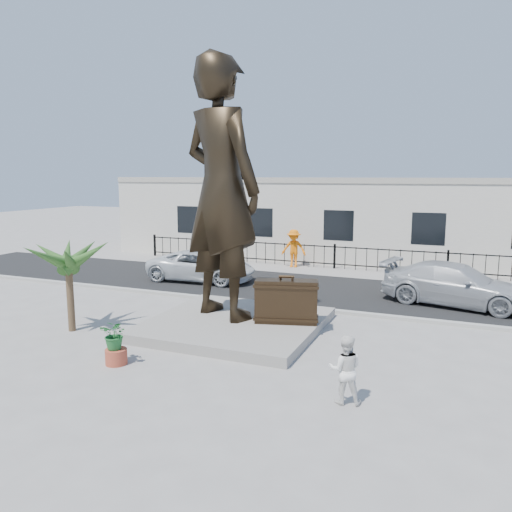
{
  "coord_description": "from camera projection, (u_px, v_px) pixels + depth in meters",
  "views": [
    {
      "loc": [
        5.88,
        -12.39,
        4.83
      ],
      "look_at": [
        0.0,
        2.0,
        2.3
      ],
      "focal_mm": 35.0,
      "sensor_mm": 36.0,
      "label": 1
    }
  ],
  "objects": [
    {
      "name": "plinth",
      "position": [
        235.0,
        324.0,
        15.83
      ],
      "size": [
        5.2,
        5.2,
        0.3
      ],
      "primitive_type": "cube",
      "color": "gray",
      "rests_on": "ground"
    },
    {
      "name": "worker",
      "position": [
        294.0,
        248.0,
        26.2
      ],
      "size": [
        1.37,
        0.9,
        1.99
      ],
      "primitive_type": "imported",
      "rotation": [
        0.0,
        0.0,
        0.13
      ],
      "color": "orange",
      "rests_on": "far_sidewalk"
    },
    {
      "name": "tourist",
      "position": [
        345.0,
        369.0,
        10.58
      ],
      "size": [
        0.85,
        0.73,
        1.5
      ],
      "primitive_type": "imported",
      "rotation": [
        0.0,
        0.0,
        3.4
      ],
      "color": "white",
      "rests_on": "ground"
    },
    {
      "name": "statue",
      "position": [
        221.0,
        189.0,
        15.64
      ],
      "size": [
        3.49,
        2.9,
        8.17
      ],
      "primitive_type": "imported",
      "rotation": [
        0.0,
        0.0,
        2.77
      ],
      "color": "black",
      "rests_on": "plinth"
    },
    {
      "name": "fence",
      "position": [
        335.0,
        257.0,
        25.89
      ],
      "size": [
        22.0,
        0.1,
        1.2
      ],
      "primitive_type": "cube",
      "color": "black",
      "rests_on": "ground"
    },
    {
      "name": "palm_tree",
      "position": [
        72.0,
        331.0,
        15.66
      ],
      "size": [
        1.8,
        1.8,
        3.2
      ],
      "primitive_type": null,
      "color": "#2A511D",
      "rests_on": "ground"
    },
    {
      "name": "street",
      "position": [
        308.0,
        288.0,
        21.6
      ],
      "size": [
        40.0,
        7.0,
        0.01
      ],
      "primitive_type": "cube",
      "color": "black",
      "rests_on": "ground"
    },
    {
      "name": "ground",
      "position": [
        230.0,
        345.0,
        14.29
      ],
      "size": [
        100.0,
        100.0,
        0.0
      ],
      "primitive_type": "plane",
      "color": "#9E9991",
      "rests_on": "ground"
    },
    {
      "name": "far_sidewalk",
      "position": [
        331.0,
        271.0,
        25.26
      ],
      "size": [
        40.0,
        2.5,
        0.02
      ],
      "primitive_type": "cube",
      "color": "#9E9991",
      "rests_on": "ground"
    },
    {
      "name": "planter",
      "position": [
        116.0,
        357.0,
        12.86
      ],
      "size": [
        0.56,
        0.56,
        0.4
      ],
      "primitive_type": "cylinder",
      "color": "#AE452E",
      "rests_on": "ground"
    },
    {
      "name": "shrub",
      "position": [
        115.0,
        334.0,
        12.77
      ],
      "size": [
        0.79,
        0.71,
        0.79
      ],
      "primitive_type": "imported",
      "rotation": [
        0.0,
        0.0,
        0.15
      ],
      "color": "#20642A",
      "rests_on": "planter"
    },
    {
      "name": "car_silver",
      "position": [
        456.0,
        285.0,
        18.6
      ],
      "size": [
        5.71,
        3.27,
        1.56
      ],
      "primitive_type": "imported",
      "rotation": [
        0.0,
        0.0,
        1.36
      ],
      "color": "#B1B4B6",
      "rests_on": "street"
    },
    {
      "name": "building",
      "position": [
        352.0,
        220.0,
        29.47
      ],
      "size": [
        28.0,
        7.0,
        4.4
      ],
      "primitive_type": "cube",
      "color": "silver",
      "rests_on": "ground"
    },
    {
      "name": "car_white",
      "position": [
        202.0,
        266.0,
        22.95
      ],
      "size": [
        5.07,
        2.53,
        1.38
      ],
      "primitive_type": "imported",
      "rotation": [
        0.0,
        0.0,
        1.62
      ],
      "color": "silver",
      "rests_on": "street"
    },
    {
      "name": "suitcase",
      "position": [
        286.0,
        301.0,
        15.39
      ],
      "size": [
        2.0,
        1.08,
        1.35
      ],
      "primitive_type": "cube",
      "rotation": [
        0.0,
        0.0,
        0.26
      ],
      "color": "black",
      "rests_on": "plinth"
    },
    {
      "name": "curb",
      "position": [
        282.0,
        306.0,
        18.4
      ],
      "size": [
        40.0,
        0.25,
        0.12
      ],
      "primitive_type": "cube",
      "color": "#A5A399",
      "rests_on": "ground"
    }
  ]
}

